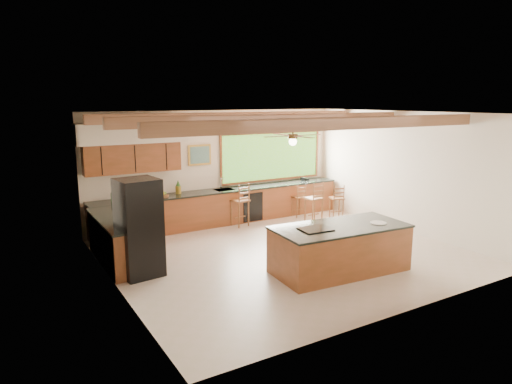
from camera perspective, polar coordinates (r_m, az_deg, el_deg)
ground at (r=9.98m, az=3.72°, el=-7.68°), size 7.20×7.20×0.00m
room_shell at (r=9.94m, az=0.94°, el=5.37°), size 7.27×6.54×3.02m
counter_run at (r=11.58m, az=-6.71°, el=-2.63°), size 7.12×3.10×1.27m
island at (r=8.99m, az=10.41°, el=-6.95°), size 2.69×1.42×0.93m
refrigerator at (r=8.80m, az=-14.41°, el=-4.35°), size 0.79×0.77×1.85m
bar_stool_a at (r=11.87m, az=-1.90°, el=-1.17°), size 0.47×0.47×1.14m
bar_stool_b at (r=12.90m, az=5.47°, el=-0.72°), size 0.36×0.36×0.94m
bar_stool_c at (r=12.80m, az=10.21°, el=-0.84°), size 0.45×0.45×0.98m
bar_stool_d at (r=12.22m, az=7.43°, el=-0.90°), size 0.41×0.41×1.14m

